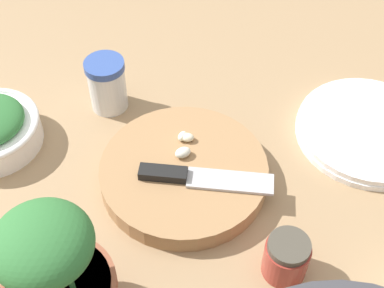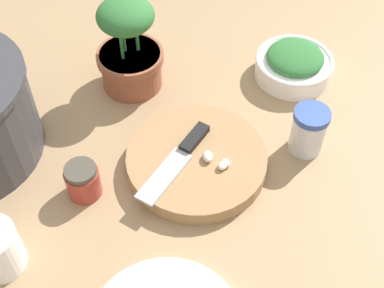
% 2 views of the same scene
% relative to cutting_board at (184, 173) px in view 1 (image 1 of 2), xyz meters
% --- Properties ---
extents(ground_plane, '(5.00, 5.00, 0.00)m').
position_rel_cutting_board_xyz_m(ground_plane, '(-0.03, 0.03, -0.02)').
color(ground_plane, '#997A56').
extents(cutting_board, '(0.24, 0.24, 0.03)m').
position_rel_cutting_board_xyz_m(cutting_board, '(0.00, 0.00, 0.00)').
color(cutting_board, '#9E754C').
rests_on(cutting_board, ground_plane).
extents(chef_knife, '(0.19, 0.05, 0.01)m').
position_rel_cutting_board_xyz_m(chef_knife, '(-0.02, 0.02, 0.02)').
color(chef_knife, black).
rests_on(chef_knife, cutting_board).
extents(garlic_cloves, '(0.03, 0.06, 0.01)m').
position_rel_cutting_board_xyz_m(garlic_cloves, '(0.01, -0.03, 0.02)').
color(garlic_cloves, '#EDE4C3').
rests_on(garlic_cloves, cutting_board).
extents(spice_jar, '(0.06, 0.06, 0.09)m').
position_rel_cutting_board_xyz_m(spice_jar, '(0.15, -0.12, 0.03)').
color(spice_jar, silver).
rests_on(spice_jar, ground_plane).
extents(plate_stack, '(0.22, 0.22, 0.02)m').
position_rel_cutting_board_xyz_m(plate_stack, '(-0.25, -0.15, -0.01)').
color(plate_stack, white).
rests_on(plate_stack, ground_plane).
extents(honey_jar, '(0.06, 0.06, 0.06)m').
position_rel_cutting_board_xyz_m(honey_jar, '(-0.16, 0.11, 0.02)').
color(honey_jar, '#9E3328').
rests_on(honey_jar, ground_plane).
extents(potted_herb, '(0.13, 0.13, 0.19)m').
position_rel_cutting_board_xyz_m(potted_herb, '(0.08, 0.23, 0.07)').
color(potted_herb, '#935138').
rests_on(potted_herb, ground_plane).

